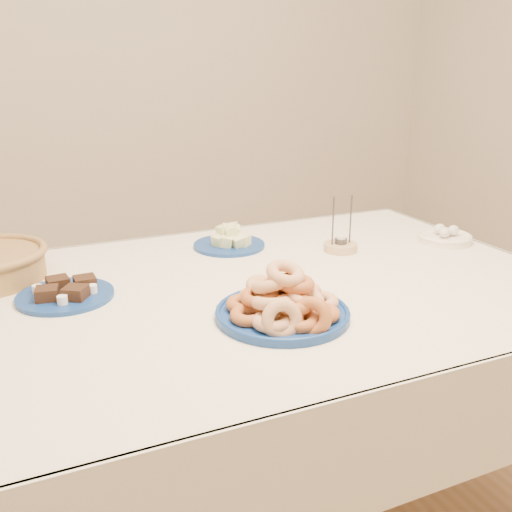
{
  "coord_description": "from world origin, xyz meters",
  "views": [
    {
      "loc": [
        -0.55,
        -1.28,
        1.3
      ],
      "look_at": [
        0.0,
        -0.05,
        0.85
      ],
      "focal_mm": 40.0,
      "sensor_mm": 36.0,
      "label": 1
    }
  ],
  "objects_px": {
    "egg_bowl": "(445,237)",
    "melon_plate": "(230,240)",
    "dining_table": "(248,323)",
    "brownie_plate": "(66,293)",
    "candle_holder": "(341,246)",
    "donut_platter": "(284,304)"
  },
  "relations": [
    {
      "from": "egg_bowl",
      "to": "melon_plate",
      "type": "bearing_deg",
      "value": 160.69
    },
    {
      "from": "melon_plate",
      "to": "egg_bowl",
      "type": "height_order",
      "value": "melon_plate"
    },
    {
      "from": "dining_table",
      "to": "brownie_plate",
      "type": "height_order",
      "value": "brownie_plate"
    },
    {
      "from": "brownie_plate",
      "to": "candle_holder",
      "type": "height_order",
      "value": "candle_holder"
    },
    {
      "from": "melon_plate",
      "to": "candle_holder",
      "type": "height_order",
      "value": "candle_holder"
    },
    {
      "from": "dining_table",
      "to": "brownie_plate",
      "type": "relative_size",
      "value": 6.15
    },
    {
      "from": "melon_plate",
      "to": "candle_holder",
      "type": "xyz_separation_m",
      "value": [
        0.3,
        -0.17,
        -0.01
      ]
    },
    {
      "from": "dining_table",
      "to": "melon_plate",
      "type": "xyz_separation_m",
      "value": [
        0.08,
        0.33,
        0.13
      ]
    },
    {
      "from": "candle_holder",
      "to": "egg_bowl",
      "type": "relative_size",
      "value": 0.78
    },
    {
      "from": "dining_table",
      "to": "egg_bowl",
      "type": "xyz_separation_m",
      "value": [
        0.74,
        0.1,
        0.12
      ]
    },
    {
      "from": "melon_plate",
      "to": "egg_bowl",
      "type": "relative_size",
      "value": 1.05
    },
    {
      "from": "donut_platter",
      "to": "candle_holder",
      "type": "height_order",
      "value": "candle_holder"
    },
    {
      "from": "egg_bowl",
      "to": "donut_platter",
      "type": "bearing_deg",
      "value": -157.05
    },
    {
      "from": "donut_platter",
      "to": "candle_holder",
      "type": "relative_size",
      "value": 2.26
    },
    {
      "from": "brownie_plate",
      "to": "dining_table",
      "type": "bearing_deg",
      "value": -14.48
    },
    {
      "from": "melon_plate",
      "to": "brownie_plate",
      "type": "height_order",
      "value": "melon_plate"
    },
    {
      "from": "melon_plate",
      "to": "candle_holder",
      "type": "relative_size",
      "value": 1.36
    },
    {
      "from": "candle_holder",
      "to": "donut_platter",
      "type": "bearing_deg",
      "value": -135.87
    },
    {
      "from": "donut_platter",
      "to": "egg_bowl",
      "type": "height_order",
      "value": "donut_platter"
    },
    {
      "from": "dining_table",
      "to": "melon_plate",
      "type": "distance_m",
      "value": 0.37
    },
    {
      "from": "brownie_plate",
      "to": "egg_bowl",
      "type": "xyz_separation_m",
      "value": [
        1.19,
        -0.01,
        0.01
      ]
    },
    {
      "from": "melon_plate",
      "to": "brownie_plate",
      "type": "xyz_separation_m",
      "value": [
        -0.53,
        -0.22,
        -0.01
      ]
    }
  ]
}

